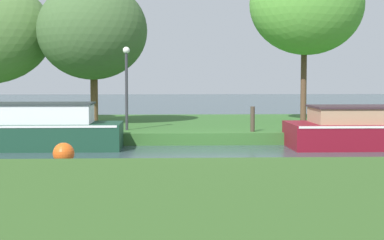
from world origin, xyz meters
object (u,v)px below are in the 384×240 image
at_px(forest_narrowboat, 21,130).
at_px(channel_buoy, 64,153).
at_px(willow_tree_centre, 92,31).
at_px(lamp_post, 126,78).
at_px(maroon_barge, 364,129).
at_px(mooring_post_near, 253,119).
at_px(willow_tree_right, 307,4).

relative_size(forest_narrowboat, channel_buoy, 11.50).
bearing_deg(channel_buoy, willow_tree_centre, 91.33).
relative_size(willow_tree_centre, lamp_post, 1.91).
height_order(maroon_barge, willow_tree_centre, willow_tree_centre).
relative_size(maroon_barge, mooring_post_near, 5.50).
bearing_deg(mooring_post_near, forest_narrowboat, -169.40).
relative_size(maroon_barge, channel_buoy, 8.38).
distance_m(willow_tree_centre, willow_tree_right, 8.74).
xyz_separation_m(willow_tree_right, channel_buoy, (-8.42, -9.06, -4.93)).
xyz_separation_m(maroon_barge, willow_tree_right, (-0.57, 5.76, 4.62)).
height_order(willow_tree_right, channel_buoy, willow_tree_right).
bearing_deg(willow_tree_centre, forest_narrowboat, -109.30).
xyz_separation_m(forest_narrowboat, willow_tree_right, (10.28, 5.76, 4.60)).
distance_m(willow_tree_centre, lamp_post, 3.50).
height_order(forest_narrowboat, willow_tree_right, willow_tree_right).
height_order(willow_tree_centre, mooring_post_near, willow_tree_centre).
height_order(maroon_barge, lamp_post, lamp_post).
height_order(maroon_barge, mooring_post_near, maroon_barge).
relative_size(willow_tree_right, mooring_post_near, 8.10).
relative_size(willow_tree_right, lamp_post, 2.38).
relative_size(forest_narrowboat, lamp_post, 2.22).
bearing_deg(willow_tree_centre, mooring_post_near, -30.34).
height_order(mooring_post_near, channel_buoy, mooring_post_near).
xyz_separation_m(willow_tree_centre, mooring_post_near, (5.78, -3.38, -3.21)).
relative_size(lamp_post, channel_buoy, 5.18).
distance_m(forest_narrowboat, channel_buoy, 3.80).
distance_m(maroon_barge, mooring_post_near, 3.68).
relative_size(maroon_barge, willow_tree_centre, 0.85).
distance_m(forest_narrowboat, mooring_post_near, 7.59).
height_order(willow_tree_right, mooring_post_near, willow_tree_right).
relative_size(willow_tree_centre, mooring_post_near, 6.50).
bearing_deg(forest_narrowboat, mooring_post_near, 10.60).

